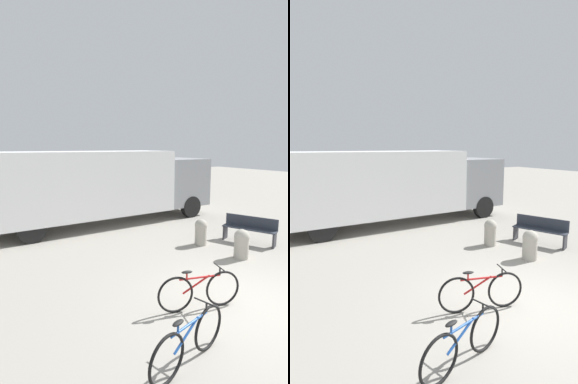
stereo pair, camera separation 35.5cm
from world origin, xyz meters
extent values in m
plane|color=gray|center=(0.00, 0.00, 0.00)|extent=(60.00, 60.00, 0.00)
cube|color=white|center=(-0.84, 7.41, 1.70)|extent=(7.40, 2.62, 2.46)
cube|color=gray|center=(3.91, 7.46, 1.51)|extent=(2.14, 2.47, 2.09)
cylinder|color=black|center=(3.90, 8.57, 0.47)|extent=(0.94, 0.29, 0.94)
cylinder|color=black|center=(3.92, 6.34, 0.47)|extent=(0.94, 0.29, 0.94)
cylinder|color=black|center=(-2.88, 8.51, 0.47)|extent=(0.94, 0.29, 0.94)
cylinder|color=black|center=(-2.86, 6.28, 0.47)|extent=(0.94, 0.29, 0.94)
cube|color=#282D38|center=(3.14, 2.55, 0.48)|extent=(1.00, 1.71, 0.04)
cube|color=#282D38|center=(3.31, 2.62, 0.66)|extent=(0.66, 1.57, 0.39)
cube|color=#2D2D33|center=(3.43, 1.82, 0.23)|extent=(0.33, 0.17, 0.46)
cube|color=#2D2D33|center=(2.84, 3.28, 0.23)|extent=(0.33, 0.17, 0.46)
torus|color=black|center=(-2.60, -0.81, 0.36)|extent=(0.70, 0.21, 0.72)
torus|color=black|center=(-1.64, -0.57, 0.36)|extent=(0.70, 0.21, 0.72)
cylinder|color=#1E4C9E|center=(-2.12, -0.69, 0.64)|extent=(0.82, 0.24, 0.04)
cylinder|color=#1E4C9E|center=(-2.19, -0.71, 0.51)|extent=(0.55, 0.17, 0.33)
cylinder|color=#1E4C9E|center=(-2.38, -0.75, 0.70)|extent=(0.03, 0.03, 0.12)
ellipsoid|color=black|center=(-2.38, -0.75, 0.78)|extent=(0.24, 0.14, 0.05)
cylinder|color=black|center=(-1.71, -0.59, 0.72)|extent=(0.03, 0.03, 0.15)
cylinder|color=black|center=(-1.71, -0.59, 0.79)|extent=(0.13, 0.43, 0.02)
torus|color=black|center=(-1.44, 0.51, 0.36)|extent=(0.70, 0.25, 0.72)
torus|color=black|center=(-0.49, 0.23, 0.36)|extent=(0.70, 0.25, 0.72)
cylinder|color=red|center=(-0.96, 0.37, 0.64)|extent=(0.81, 0.27, 0.04)
cylinder|color=red|center=(-1.04, 0.39, 0.51)|extent=(0.55, 0.19, 0.33)
cylinder|color=red|center=(-1.22, 0.45, 0.70)|extent=(0.03, 0.03, 0.12)
ellipsoid|color=black|center=(-1.22, 0.45, 0.78)|extent=(0.24, 0.15, 0.05)
cylinder|color=black|center=(-0.56, 0.25, 0.72)|extent=(0.03, 0.03, 0.15)
cylinder|color=black|center=(-0.56, 0.25, 0.79)|extent=(0.15, 0.43, 0.02)
cylinder|color=#9E998C|center=(1.86, 1.77, 0.31)|extent=(0.40, 0.40, 0.62)
sphere|color=#9E998C|center=(1.86, 1.77, 0.62)|extent=(0.42, 0.42, 0.42)
cylinder|color=#9E998C|center=(1.69, 3.24, 0.32)|extent=(0.37, 0.37, 0.64)
sphere|color=#9E998C|center=(1.69, 3.24, 0.64)|extent=(0.39, 0.39, 0.39)
camera|label=1|loc=(-4.71, -3.64, 3.11)|focal=28.00mm
camera|label=2|loc=(-4.40, -3.82, 3.11)|focal=28.00mm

